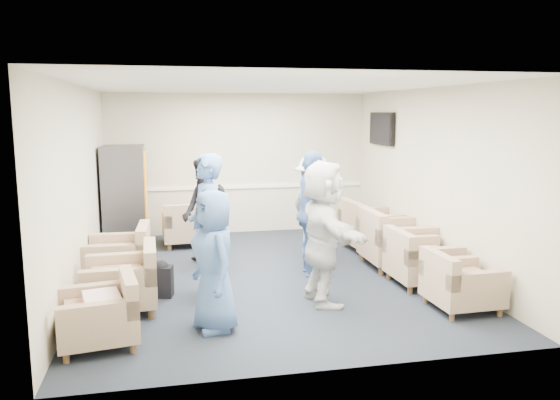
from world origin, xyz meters
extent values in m
plane|color=black|center=(0.00, 0.00, 0.00)|extent=(6.00, 6.00, 0.00)
plane|color=silver|center=(0.00, 0.00, 2.70)|extent=(6.00, 6.00, 0.00)
cube|color=beige|center=(0.00, 3.00, 1.35)|extent=(5.00, 0.02, 2.70)
cube|color=beige|center=(0.00, -3.00, 1.35)|extent=(5.00, 0.02, 2.70)
cube|color=beige|center=(-2.50, 0.00, 1.35)|extent=(0.02, 6.00, 2.70)
cube|color=beige|center=(2.50, 0.00, 1.35)|extent=(0.02, 6.00, 2.70)
cube|color=white|center=(0.00, 2.98, 0.90)|extent=(4.98, 0.04, 0.06)
cube|color=black|center=(2.44, 1.80, 2.05)|extent=(0.07, 1.00, 0.58)
cube|color=black|center=(2.40, 1.80, 2.05)|extent=(0.01, 0.92, 0.50)
cube|color=#4D4D54|center=(2.48, 1.80, 1.90)|extent=(0.04, 0.10, 0.25)
cube|color=#997D62|center=(-2.10, -2.01, 0.23)|extent=(0.87, 0.87, 0.25)
cube|color=#986D53|center=(-2.10, -2.01, 0.40)|extent=(0.60, 0.57, 0.09)
cube|color=#997D62|center=(-1.79, -1.96, 0.53)|extent=(0.24, 0.77, 0.36)
cube|color=#997D62|center=(-1.95, -1.03, 0.26)|extent=(0.87, 0.87, 0.28)
cube|color=#986D53|center=(-1.95, -1.03, 0.44)|extent=(0.60, 0.56, 0.10)
cube|color=#997D62|center=(-1.60, -1.02, 0.59)|extent=(0.17, 0.84, 0.39)
cube|color=#997D62|center=(-2.07, 0.12, 0.26)|extent=(0.88, 0.88, 0.28)
cube|color=#986D53|center=(-2.07, 0.12, 0.45)|extent=(0.61, 0.57, 0.10)
cube|color=#997D62|center=(-1.72, 0.11, 0.60)|extent=(0.17, 0.85, 0.40)
cube|color=#997D62|center=(2.05, -1.82, 0.23)|extent=(0.78, 0.78, 0.25)
cube|color=#986D53|center=(2.05, -1.82, 0.40)|extent=(0.54, 0.50, 0.09)
cube|color=#997D62|center=(1.73, -1.83, 0.53)|extent=(0.15, 0.76, 0.36)
cube|color=#997D62|center=(2.01, -0.83, 0.25)|extent=(0.84, 0.84, 0.27)
cube|color=#986D53|center=(2.01, -0.83, 0.43)|extent=(0.58, 0.54, 0.10)
cube|color=#997D62|center=(1.67, -0.84, 0.58)|extent=(0.15, 0.82, 0.39)
cube|color=#997D62|center=(2.03, 0.09, 0.29)|extent=(0.94, 0.94, 0.31)
cube|color=#986D53|center=(2.03, 0.09, 0.49)|extent=(0.65, 0.61, 0.11)
cube|color=#997D62|center=(1.64, 0.10, 0.66)|extent=(0.16, 0.93, 0.44)
cube|color=#997D62|center=(2.06, 1.15, 0.28)|extent=(0.98, 0.98, 0.30)
cube|color=#986D53|center=(2.06, 1.15, 0.48)|extent=(0.67, 0.63, 0.11)
cube|color=#997D62|center=(1.68, 1.12, 0.64)|extent=(0.22, 0.92, 0.43)
cube|color=#997D62|center=(-1.05, 2.13, 0.26)|extent=(0.88, 0.88, 0.27)
cube|color=#986D53|center=(-1.05, 2.13, 0.44)|extent=(0.57, 0.61, 0.10)
cube|color=#997D62|center=(-1.03, 1.79, 0.59)|extent=(0.84, 0.18, 0.39)
cube|color=#4D4D54|center=(-2.10, 2.18, 0.89)|extent=(0.70, 0.84, 1.78)
cube|color=#FB5905|center=(-1.74, 2.18, 0.98)|extent=(0.02, 0.72, 1.42)
cube|color=black|center=(-1.74, 2.18, 0.23)|extent=(0.02, 0.42, 0.11)
cube|color=black|center=(-1.48, -0.62, 0.20)|extent=(0.31, 0.25, 0.40)
sphere|color=black|center=(-1.48, -0.62, 0.38)|extent=(0.20, 0.20, 0.20)
cube|color=silver|center=(-2.05, -2.01, 0.47)|extent=(0.43, 0.52, 0.13)
imported|color=#4367A2|center=(-0.90, -1.82, 0.77)|extent=(0.68, 0.86, 1.54)
imported|color=#4367A2|center=(-0.90, -0.79, 0.92)|extent=(0.50, 0.71, 1.84)
imported|color=black|center=(-0.82, 0.64, 0.84)|extent=(0.88, 0.99, 1.68)
imported|color=silver|center=(0.90, 0.78, 0.84)|extent=(0.91, 1.22, 1.68)
imported|color=#4367A2|center=(0.65, -0.06, 0.90)|extent=(0.53, 1.09, 1.80)
imported|color=silver|center=(0.48, -1.24, 0.89)|extent=(0.60, 1.67, 1.78)
camera|label=1|loc=(-1.36, -7.50, 2.34)|focal=35.00mm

